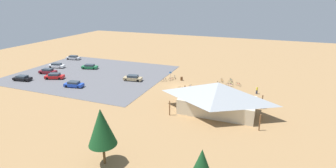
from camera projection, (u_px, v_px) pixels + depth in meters
name	position (u px, v px, depth m)	size (l,w,h in m)	color
ground	(180.00, 87.00, 59.14)	(160.00, 160.00, 0.00)	#937047
parking_lot_asphalt	(92.00, 74.00, 69.18)	(39.27, 31.89, 0.05)	#56565B
bike_pavilion	(218.00, 96.00, 45.57)	(15.32, 9.06, 5.65)	beige
trash_bin	(182.00, 79.00, 63.88)	(0.60, 0.60, 0.90)	brown
lot_sign	(170.00, 74.00, 64.03)	(0.56, 0.08, 2.20)	#99999E
pine_far_west	(101.00, 127.00, 30.63)	(3.50, 3.50, 7.49)	brown
bicycle_red_edge_north	(171.00, 79.00, 63.76)	(0.92, 1.42, 0.79)	black
bicycle_yellow_lone_west	(181.00, 88.00, 57.44)	(1.67, 0.53, 0.78)	black
bicycle_white_yard_right	(190.00, 87.00, 58.44)	(0.48, 1.74, 0.87)	black
bicycle_silver_yard_center	(175.00, 77.00, 65.30)	(0.86, 1.57, 0.84)	black
bicycle_black_back_row	(219.00, 83.00, 60.69)	(1.13, 1.34, 0.79)	black
bicycle_orange_mid_cluster	(222.00, 81.00, 62.57)	(0.88, 1.63, 0.90)	black
bicycle_green_near_sign	(231.00, 83.00, 61.20)	(1.44, 1.01, 0.82)	black
bicycle_purple_yard_front	(230.00, 85.00, 59.67)	(1.73, 0.48, 0.83)	black
bicycle_blue_by_bin	(164.00, 80.00, 63.08)	(0.98, 1.34, 0.77)	black
bicycle_teal_front_row	(231.00, 80.00, 63.00)	(0.91, 1.41, 0.78)	black
bicycle_red_near_porch	(238.00, 84.00, 59.96)	(1.35, 1.06, 0.81)	black
bicycle_yellow_lone_east	(190.00, 90.00, 56.31)	(1.47, 0.78, 0.74)	black
car_maroon_mid_lot	(48.00, 71.00, 69.14)	(4.81, 2.67, 1.41)	maroon
car_black_inner_stall	(22.00, 78.00, 63.50)	(4.60, 2.53, 1.30)	black
car_silver_front_row	(73.00, 58.00, 84.63)	(4.76, 2.42, 1.34)	#BCBCC1
car_green_back_corner	(90.00, 67.00, 73.78)	(4.75, 2.75, 1.32)	#1E6B3D
car_white_far_end	(57.00, 65.00, 74.92)	(4.84, 2.50, 1.35)	white
car_blue_by_curb	(74.00, 84.00, 58.95)	(4.56, 2.51, 1.37)	#1E42B2
car_tan_end_stall	(133.00, 78.00, 63.43)	(4.77, 2.41, 1.42)	tan
car_red_near_entry	(54.00, 76.00, 64.81)	(4.94, 3.35, 1.46)	red
visitor_crossing_yard	(257.00, 90.00, 54.88)	(0.37, 0.40, 1.72)	#2D3347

